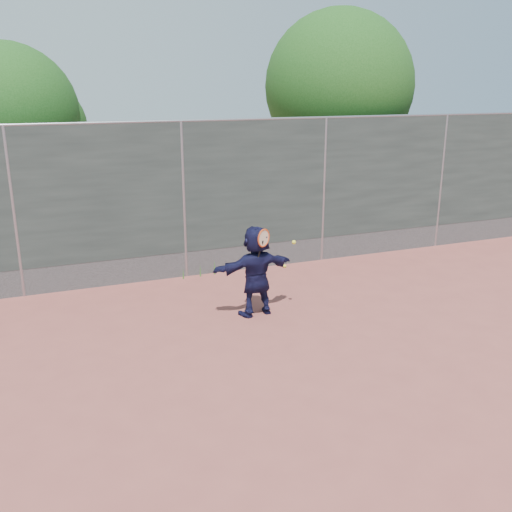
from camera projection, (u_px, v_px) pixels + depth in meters
name	position (u px, v px, depth m)	size (l,w,h in m)	color
ground	(249.00, 350.00, 8.17)	(80.00, 80.00, 0.00)	#9E4C42
player	(256.00, 271.00, 9.23)	(1.39, 0.44, 1.50)	#131436
ball_ground	(285.00, 266.00, 11.79)	(0.07, 0.07, 0.07)	yellow
fence	(184.00, 197.00, 10.83)	(20.00, 0.06, 3.03)	#38423D
swing_action	(267.00, 240.00, 8.93)	(0.72, 0.18, 0.51)	#D74514
tree_right	(344.00, 90.00, 13.92)	(3.78, 3.60, 5.39)	#382314
tree_left	(15.00, 118.00, 12.15)	(3.15, 3.00, 4.53)	#382314
weed_clump	(202.00, 270.00, 11.25)	(0.68, 0.07, 0.30)	#387226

